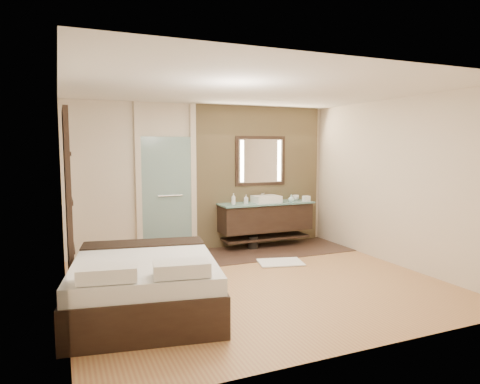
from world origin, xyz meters
name	(u,v)px	position (x,y,z in m)	size (l,w,h in m)	color
floor	(256,282)	(0.00, 0.00, 0.00)	(5.00, 5.00, 0.00)	#A86D46
tile_strip	(249,252)	(0.60, 1.60, 0.01)	(3.80, 1.30, 0.01)	#38271E
stone_wall	(259,176)	(1.10, 2.21, 1.35)	(2.60, 0.08, 2.70)	tan
vanity	(266,217)	(1.10, 1.92, 0.58)	(1.85, 0.55, 0.88)	black
mirror_unit	(261,161)	(1.10, 2.16, 1.65)	(1.06, 0.04, 0.96)	black
frosted_door	(167,190)	(-0.75, 2.20, 1.14)	(1.10, 0.12, 2.70)	silver
shoji_partition	(69,202)	(-2.43, 0.60, 1.21)	(0.06, 1.20, 2.40)	black
bed	(145,284)	(-1.65, -0.44, 0.32)	(1.94, 2.27, 0.78)	black
bath_mat	(280,262)	(0.79, 0.75, 0.02)	(0.72, 0.50, 0.02)	white
waste_bin	(253,243)	(0.80, 1.85, 0.12)	(0.19, 0.19, 0.24)	black
tissue_box	(306,198)	(1.92, 1.79, 0.92)	(0.12, 0.12, 0.10)	silver
soap_bottle_a	(234,199)	(0.40, 1.84, 0.97)	(0.08, 0.08, 0.21)	silver
soap_bottle_b	(246,199)	(0.68, 1.90, 0.95)	(0.08, 0.08, 0.17)	#B2B2B2
soap_bottle_c	(291,198)	(1.57, 1.77, 0.94)	(0.11, 0.11, 0.14)	#A8D4D4
cup	(296,198)	(1.80, 1.98, 0.92)	(0.13, 0.13, 0.10)	silver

